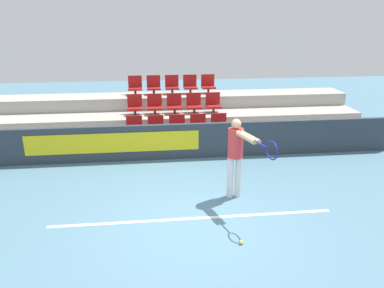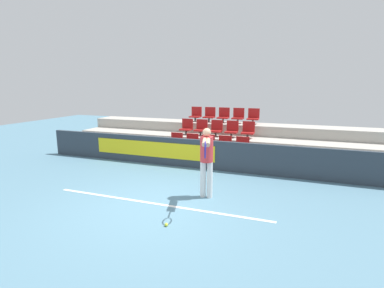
% 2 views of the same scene
% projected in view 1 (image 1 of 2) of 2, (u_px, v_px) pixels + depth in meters
% --- Properties ---
extents(ground_plane, '(30.00, 30.00, 0.00)m').
position_uv_depth(ground_plane, '(195.00, 224.00, 6.54)').
color(ground_plane, slate).
extents(court_baseline, '(5.10, 0.08, 0.01)m').
position_uv_depth(court_baseline, '(194.00, 218.00, 6.71)').
color(court_baseline, white).
rests_on(court_baseline, ground).
extents(barrier_wall, '(11.23, 0.14, 0.90)m').
position_uv_depth(barrier_wall, '(178.00, 141.00, 9.37)').
color(barrier_wall, '#2D3842').
rests_on(barrier_wall, ground).
extents(bleacher_tier_front, '(10.83, 1.00, 0.37)m').
position_uv_depth(bleacher_tier_front, '(178.00, 144.00, 10.01)').
color(bleacher_tier_front, '#ADA89E').
rests_on(bleacher_tier_front, ground).
extents(bleacher_tier_middle, '(10.83, 1.00, 0.74)m').
position_uv_depth(bleacher_tier_middle, '(175.00, 126.00, 10.88)').
color(bleacher_tier_middle, '#ADA89E').
rests_on(bleacher_tier_middle, ground).
extents(bleacher_tier_back, '(10.83, 1.00, 1.11)m').
position_uv_depth(bleacher_tier_back, '(173.00, 112.00, 11.75)').
color(bleacher_tier_back, '#ADA89E').
rests_on(bleacher_tier_back, ground).
extents(stadium_chair_0, '(0.42, 0.37, 0.57)m').
position_uv_depth(stadium_chair_0, '(134.00, 128.00, 9.85)').
color(stadium_chair_0, '#333333').
rests_on(stadium_chair_0, bleacher_tier_front).
extents(stadium_chair_1, '(0.42, 0.37, 0.57)m').
position_uv_depth(stadium_chair_1, '(156.00, 127.00, 9.91)').
color(stadium_chair_1, '#333333').
rests_on(stadium_chair_1, bleacher_tier_front).
extents(stadium_chair_2, '(0.42, 0.37, 0.57)m').
position_uv_depth(stadium_chair_2, '(177.00, 126.00, 9.97)').
color(stadium_chair_2, '#333333').
rests_on(stadium_chair_2, bleacher_tier_front).
extents(stadium_chair_3, '(0.42, 0.37, 0.57)m').
position_uv_depth(stadium_chair_3, '(198.00, 126.00, 10.03)').
color(stadium_chair_3, '#333333').
rests_on(stadium_chair_3, bleacher_tier_front).
extents(stadium_chair_4, '(0.42, 0.37, 0.57)m').
position_uv_depth(stadium_chair_4, '(219.00, 125.00, 10.09)').
color(stadium_chair_4, '#333333').
rests_on(stadium_chair_4, bleacher_tier_front).
extents(stadium_chair_5, '(0.42, 0.37, 0.57)m').
position_uv_depth(stadium_chair_5, '(135.00, 105.00, 10.66)').
color(stadium_chair_5, '#333333').
rests_on(stadium_chair_5, bleacher_tier_middle).
extents(stadium_chair_6, '(0.42, 0.37, 0.57)m').
position_uv_depth(stadium_chair_6, '(155.00, 105.00, 10.72)').
color(stadium_chair_6, '#333333').
rests_on(stadium_chair_6, bleacher_tier_middle).
extents(stadium_chair_7, '(0.42, 0.37, 0.57)m').
position_uv_depth(stadium_chair_7, '(174.00, 104.00, 10.78)').
color(stadium_chair_7, '#333333').
rests_on(stadium_chair_7, bleacher_tier_middle).
extents(stadium_chair_8, '(0.42, 0.37, 0.57)m').
position_uv_depth(stadium_chair_8, '(194.00, 104.00, 10.84)').
color(stadium_chair_8, '#333333').
rests_on(stadium_chair_8, bleacher_tier_middle).
extents(stadium_chair_9, '(0.42, 0.37, 0.57)m').
position_uv_depth(stadium_chair_9, '(213.00, 103.00, 10.90)').
color(stadium_chair_9, '#333333').
rests_on(stadium_chair_9, bleacher_tier_middle).
extents(stadium_chair_10, '(0.42, 0.37, 0.57)m').
position_uv_depth(stadium_chair_10, '(135.00, 86.00, 11.47)').
color(stadium_chair_10, '#333333').
rests_on(stadium_chair_10, bleacher_tier_back).
extents(stadium_chair_11, '(0.42, 0.37, 0.57)m').
position_uv_depth(stadium_chair_11, '(154.00, 86.00, 11.53)').
color(stadium_chair_11, '#333333').
rests_on(stadium_chair_11, bleacher_tier_back).
extents(stadium_chair_12, '(0.42, 0.37, 0.57)m').
position_uv_depth(stadium_chair_12, '(172.00, 85.00, 11.59)').
color(stadium_chair_12, '#333333').
rests_on(stadium_chair_12, bleacher_tier_back).
extents(stadium_chair_13, '(0.42, 0.37, 0.57)m').
position_uv_depth(stadium_chair_13, '(190.00, 85.00, 11.65)').
color(stadium_chair_13, '#333333').
rests_on(stadium_chair_13, bleacher_tier_back).
extents(stadium_chair_14, '(0.42, 0.37, 0.57)m').
position_uv_depth(stadium_chair_14, '(208.00, 84.00, 11.72)').
color(stadium_chair_14, '#333333').
rests_on(stadium_chair_14, bleacher_tier_back).
extents(tennis_player, '(0.54, 1.43, 1.61)m').
position_uv_depth(tennis_player, '(237.00, 152.00, 7.15)').
color(tennis_player, silver).
rests_on(tennis_player, ground).
extents(tennis_ball, '(0.07, 0.07, 0.07)m').
position_uv_depth(tennis_ball, '(241.00, 242.00, 5.96)').
color(tennis_ball, '#CCDB33').
rests_on(tennis_ball, ground).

